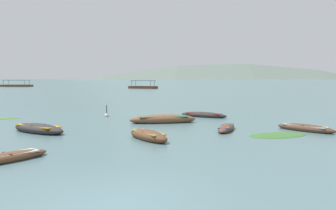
{
  "coord_description": "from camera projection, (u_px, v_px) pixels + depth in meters",
  "views": [
    {
      "loc": [
        2.45,
        -7.85,
        2.98
      ],
      "look_at": [
        -2.85,
        28.9,
        0.12
      ],
      "focal_mm": 37.24,
      "sensor_mm": 36.0,
      "label": 1
    }
  ],
  "objects": [
    {
      "name": "rowboat_3",
      "position": [
        148.0,
        136.0,
        16.98
      ],
      "size": [
        2.83,
        3.07,
        0.59
      ],
      "color": "brown",
      "rests_on": "ground"
    },
    {
      "name": "rowboat_2",
      "position": [
        163.0,
        119.0,
        23.39
      ],
      "size": [
        4.7,
        2.79,
        0.7
      ],
      "color": "brown",
      "rests_on": "ground"
    },
    {
      "name": "weed_patch_2",
      "position": [
        278.0,
        135.0,
        18.17
      ],
      "size": [
        3.93,
        3.36,
        0.14
      ],
      "primitive_type": "ellipsoid",
      "rotation": [
        0.0,
        0.0,
        0.54
      ],
      "color": "#38662D",
      "rests_on": "ground"
    },
    {
      "name": "weed_patch_0",
      "position": [
        0.0,
        119.0,
        25.63
      ],
      "size": [
        3.1,
        2.23,
        0.14
      ],
      "primitive_type": "ellipsoid",
      "rotation": [
        0.0,
        0.0,
        0.42
      ],
      "color": "#477033",
      "rests_on": "ground"
    },
    {
      "name": "mooring_buoy",
      "position": [
        107.0,
        115.0,
        27.01
      ],
      "size": [
        0.38,
        0.38,
        1.01
      ],
      "color": "silver",
      "rests_on": "ground"
    },
    {
      "name": "rowboat_5",
      "position": [
        204.0,
        115.0,
        26.83
      ],
      "size": [
        3.86,
        2.28,
        0.49
      ],
      "color": "#2D2826",
      "rests_on": "ground"
    },
    {
      "name": "rowboat_8",
      "position": [
        226.0,
        128.0,
        19.96
      ],
      "size": [
        1.35,
        3.28,
        0.42
      ],
      "color": "brown",
      "rests_on": "ground"
    },
    {
      "name": "ground_plane",
      "position": [
        218.0,
        79.0,
        1488.63
      ],
      "size": [
        6000.0,
        6000.0,
        0.0
      ],
      "primitive_type": "plane",
      "color": "slate"
    },
    {
      "name": "mountain_2",
      "position": [
        199.0,
        26.0,
        1984.53
      ],
      "size": [
        2179.5,
        2179.5,
        601.54
      ],
      "primitive_type": "cone",
      "color": "slate",
      "rests_on": "ground"
    },
    {
      "name": "ferry_0",
      "position": [
        143.0,
        87.0,
        100.79
      ],
      "size": [
        8.95,
        5.59,
        2.54
      ],
      "color": "brown",
      "rests_on": "ground"
    },
    {
      "name": "rowboat_4",
      "position": [
        305.0,
        128.0,
        19.73
      ],
      "size": [
        3.21,
        3.01,
        0.48
      ],
      "color": "#4C3323",
      "rests_on": "ground"
    },
    {
      "name": "mountain_1",
      "position": [
        91.0,
        28.0,
        2088.8
      ],
      "size": [
        2078.19,
        2078.19,
        609.57
      ],
      "primitive_type": "cone",
      "color": "#4C5B56",
      "rests_on": "ground"
    },
    {
      "name": "ferry_1",
      "position": [
        16.0,
        85.0,
        123.41
      ],
      "size": [
        10.64,
        4.25,
        2.54
      ],
      "color": "brown",
      "rests_on": "ground"
    },
    {
      "name": "rowboat_6",
      "position": [
        38.0,
        129.0,
        19.25
      ],
      "size": [
        4.16,
        2.95,
        0.59
      ],
      "color": "#2D2826",
      "rests_on": "ground"
    },
    {
      "name": "rowboat_0",
      "position": [
        7.0,
        158.0,
        12.51
      ],
      "size": [
        2.29,
        3.11,
        0.4
      ],
      "color": "brown",
      "rests_on": "ground"
    }
  ]
}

